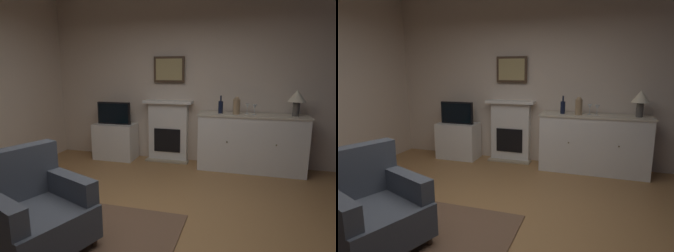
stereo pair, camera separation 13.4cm
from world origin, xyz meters
TOP-DOWN VIEW (x-y plane):
  - ground_plane at (0.00, 0.00)m, footprint 5.33×5.16m
  - wall_rear at (0.00, 2.55)m, footprint 5.33×0.06m
  - area_rug at (-0.67, -0.39)m, footprint 2.06×1.77m
  - fireplace_unit at (-0.39, 2.42)m, footprint 0.87×0.30m
  - framed_picture at (-0.39, 2.47)m, footprint 0.55×0.04m
  - sideboard_cabinet at (1.05, 2.24)m, footprint 1.70×0.49m
  - table_lamp at (1.68, 2.24)m, footprint 0.26×0.26m
  - wine_bottle at (0.55, 2.23)m, footprint 0.08×0.08m
  - wine_glass_left at (0.96, 2.27)m, footprint 0.07×0.07m
  - wine_glass_center at (1.07, 2.22)m, footprint 0.07×0.07m
  - vase_decorative at (0.80, 2.19)m, footprint 0.11×0.11m
  - tv_cabinet at (-1.36, 2.26)m, footprint 0.75×0.42m
  - tv_set at (-1.36, 2.24)m, footprint 0.62×0.07m
  - armchair at (-0.86, -0.43)m, footprint 1.03×1.00m

SIDE VIEW (x-z plane):
  - ground_plane at x=0.00m, z-range -0.10..0.00m
  - area_rug at x=-0.67m, z-range 0.00..0.02m
  - tv_cabinet at x=-1.36m, z-range 0.00..0.66m
  - armchair at x=-0.86m, z-range -0.08..0.84m
  - sideboard_cabinet at x=1.05m, z-range 0.00..0.93m
  - fireplace_unit at x=-0.39m, z-range 0.00..1.10m
  - tv_set at x=-1.36m, z-range 0.66..1.06m
  - wine_bottle at x=0.55m, z-range 0.89..1.18m
  - wine_glass_left at x=0.96m, z-range 0.97..1.14m
  - wine_glass_center at x=1.07m, z-range 0.97..1.14m
  - vase_decorative at x=0.80m, z-range 0.93..1.21m
  - table_lamp at x=1.68m, z-range 1.01..1.41m
  - wall_rear at x=0.00m, z-range 0.00..2.98m
  - framed_picture at x=-0.39m, z-range 1.41..1.86m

